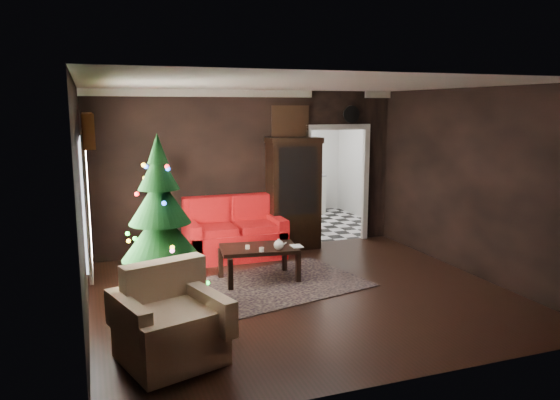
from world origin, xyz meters
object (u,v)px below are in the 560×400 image
object	(u,v)px
curio_cabinet	(293,196)
kitchen_table	(298,211)
armchair	(170,317)
wall_clock	(351,114)
floor_lamp	(159,217)
loveseat	(234,228)
teapot	(279,245)
christmas_tree	(161,229)
coffee_table	(259,263)

from	to	relation	value
curio_cabinet	kitchen_table	world-z (taller)	curio_cabinet
kitchen_table	curio_cabinet	bearing A→B (deg)	-114.44
armchair	wall_clock	xyz separation A→B (m)	(3.93, 3.80, 1.92)
armchair	floor_lamp	bearing A→B (deg)	67.14
loveseat	teapot	size ratio (longest dim) A/B	10.33
loveseat	floor_lamp	bearing A→B (deg)	-169.24
loveseat	wall_clock	bearing A→B (deg)	9.66
wall_clock	curio_cabinet	bearing A→B (deg)	-171.47
christmas_tree	kitchen_table	distance (m)	4.99
floor_lamp	coffee_table	xyz separation A→B (m)	(1.29, -1.07, -0.57)
loveseat	curio_cabinet	xyz separation A→B (m)	(1.15, 0.22, 0.45)
curio_cabinet	kitchen_table	bearing A→B (deg)	65.56
wall_clock	kitchen_table	distance (m)	2.43
christmas_tree	teapot	bearing A→B (deg)	16.15
armchair	kitchen_table	size ratio (longest dim) A/B	1.28
coffee_table	teapot	size ratio (longest dim) A/B	6.68
wall_clock	kitchen_table	xyz separation A→B (m)	(-0.55, 1.25, -2.00)
curio_cabinet	christmas_tree	bearing A→B (deg)	-138.94
loveseat	floor_lamp	distance (m)	1.34
armchair	kitchen_table	xyz separation A→B (m)	(3.38, 5.05, -0.08)
kitchen_table	christmas_tree	bearing A→B (deg)	-131.38
loveseat	armchair	size ratio (longest dim) A/B	1.77
curio_cabinet	christmas_tree	size ratio (longest dim) A/B	0.87
floor_lamp	christmas_tree	distance (m)	1.85
floor_lamp	kitchen_table	bearing A→B (deg)	31.63
coffee_table	wall_clock	size ratio (longest dim) A/B	3.43
teapot	kitchen_table	world-z (taller)	kitchen_table
curio_cabinet	coffee_table	size ratio (longest dim) A/B	1.73
teapot	christmas_tree	bearing A→B (deg)	-163.85
floor_lamp	coffee_table	distance (m)	1.76
christmas_tree	armchair	distance (m)	1.47
curio_cabinet	floor_lamp	size ratio (longest dim) A/B	1.20
armchair	teapot	xyz separation A→B (m)	(1.81, 1.83, 0.12)
loveseat	kitchen_table	bearing A→B (deg)	42.51
curio_cabinet	floor_lamp	xyz separation A→B (m)	(-2.42, -0.46, -0.12)
curio_cabinet	armchair	bearing A→B (deg)	-127.00
kitchen_table	armchair	bearing A→B (deg)	-123.78
loveseat	armchair	distance (m)	3.75
christmas_tree	kitchen_table	bearing A→B (deg)	48.62
teapot	wall_clock	xyz separation A→B (m)	(2.12, 1.97, 1.80)
wall_clock	teapot	bearing A→B (deg)	-137.11
curio_cabinet	floor_lamp	bearing A→B (deg)	-169.20
kitchen_table	loveseat	bearing A→B (deg)	-137.49
loveseat	armchair	xyz separation A→B (m)	(-1.58, -3.40, -0.04)
floor_lamp	christmas_tree	world-z (taller)	christmas_tree
loveseat	floor_lamp	world-z (taller)	floor_lamp
loveseat	coffee_table	world-z (taller)	loveseat
curio_cabinet	wall_clock	size ratio (longest dim) A/B	5.94
loveseat	christmas_tree	xyz separation A→B (m)	(-1.47, -2.06, 0.55)
armchair	wall_clock	world-z (taller)	wall_clock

